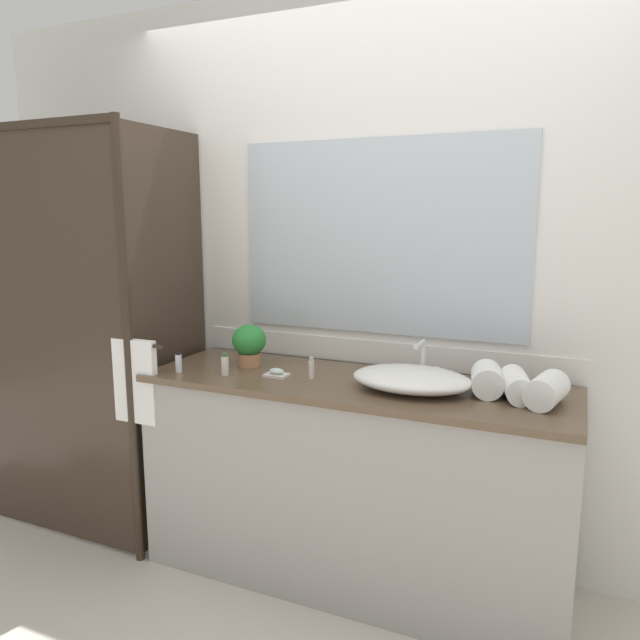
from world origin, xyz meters
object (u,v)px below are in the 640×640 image
Objects in this scene: faucet at (422,366)px; rolled_towel_middle at (516,385)px; amenity_bottle_lotion at (311,369)px; amenity_bottle_conditioner at (225,365)px; sink_basin at (412,379)px; potted_plant at (249,343)px; soap_dish at (277,373)px; rolled_towel_far_edge at (487,379)px; amenity_bottle_body_wash at (178,363)px; rolled_towel_near_edge at (547,390)px.

rolled_towel_middle is at bearing -15.87° from faucet.
amenity_bottle_conditioner is at bearing -164.83° from amenity_bottle_lotion.
potted_plant is at bearing 174.89° from sink_basin.
soap_dish is at bearing -169.12° from amenity_bottle_lotion.
faucet is 0.92× the size of rolled_towel_far_edge.
amenity_bottle_conditioner is at bearing 10.22° from amenity_bottle_body_wash.
faucet is at bearing 90.00° from sink_basin.
potted_plant reaches higher than amenity_bottle_lotion.
rolled_towel_near_edge reaches higher than amenity_bottle_body_wash.
potted_plant is 0.25m from soap_dish.
soap_dish is at bearing 14.22° from amenity_bottle_body_wash.
faucet is 0.79m from potted_plant.
amenity_bottle_lotion is (-0.43, -0.01, -0.00)m from sink_basin.
amenity_bottle_lotion is 0.40× the size of rolled_towel_middle.
rolled_towel_near_edge reaches higher than amenity_bottle_lotion.
sink_basin is 2.41× the size of rolled_towel_near_edge.
amenity_bottle_conditioner is at bearing -174.90° from rolled_towel_near_edge.
amenity_bottle_lotion reaches higher than soap_dish.
amenity_bottle_conditioner is at bearing -94.82° from potted_plant.
sink_basin is 0.17m from faucet.
sink_basin is at bearing 1.59° from amenity_bottle_lotion.
amenity_bottle_lotion is at bearing -173.95° from rolled_towel_far_edge.
faucet is 0.89× the size of potted_plant.
amenity_bottle_conditioner is at bearing -170.79° from rolled_towel_far_edge.
rolled_towel_middle is (1.41, 0.21, 0.01)m from amenity_bottle_body_wash.
soap_dish is at bearing -174.33° from rolled_towel_middle.
amenity_bottle_lotion is (-0.43, -0.18, -0.01)m from faucet.
rolled_towel_near_edge is 0.23m from rolled_towel_far_edge.
amenity_bottle_body_wash is (-1.02, -0.15, -0.00)m from sink_basin.
soap_dish is 1.07× the size of amenity_bottle_lotion.
rolled_towel_near_edge is at bearing -15.05° from rolled_towel_far_edge.
amenity_bottle_lotion reaches higher than sink_basin.
rolled_towel_far_edge is (0.87, 0.10, 0.05)m from soap_dish.
rolled_towel_middle reaches higher than amenity_bottle_lotion.
sink_basin and amenity_bottle_body_wash have the same top height.
amenity_bottle_body_wash is 1.32m from rolled_towel_far_edge.
rolled_towel_middle is at bearing 5.67° from soap_dish.
rolled_towel_middle is at bearing 8.00° from amenity_bottle_conditioner.
potted_plant is 1.18m from rolled_towel_middle.
faucet is 1.85× the size of amenity_bottle_lotion.
amenity_bottle_lotion is (0.15, 0.03, 0.03)m from soap_dish.
soap_dish is 1.02× the size of amenity_bottle_conditioner.
faucet is 0.62m from soap_dish.
sink_basin is 0.50m from rolled_towel_near_edge.
potted_plant is 0.37m from amenity_bottle_lotion.
sink_basin is at bearing -167.28° from rolled_towel_far_edge.
rolled_towel_far_edge is (0.71, 0.08, 0.02)m from amenity_bottle_lotion.
rolled_towel_far_edge is at bearing 175.89° from rolled_towel_middle.
rolled_towel_near_edge is 0.12m from rolled_towel_middle.
amenity_bottle_body_wash is at bearing -171.66° from rolled_towel_middle.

